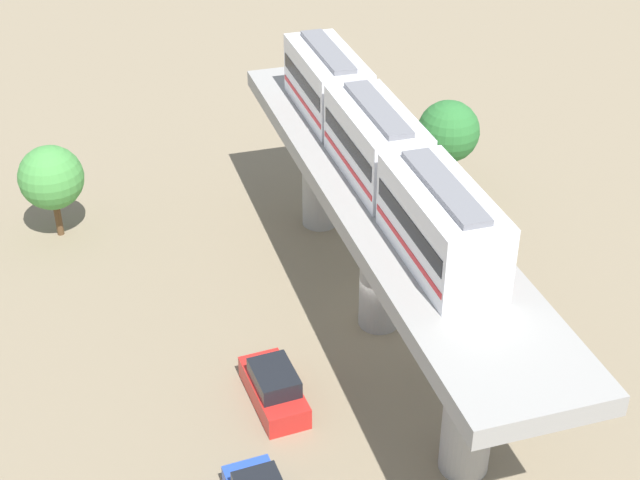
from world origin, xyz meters
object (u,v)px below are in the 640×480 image
Objects in this scene: parked_car_red at (274,388)px; tree_mid_lot at (448,132)px; train at (376,143)px; tree_near_viaduct at (51,178)px.

tree_mid_lot is (-13.99, -14.65, 2.97)m from parked_car_red.
train is 4.00× the size of tree_near_viaduct.
train is 11.14m from parked_car_red.
tree_near_viaduct reaches higher than parked_car_red.
tree_mid_lot reaches higher than parked_car_red.
tree_near_viaduct is at bearing -3.91° from tree_mid_lot.
parked_car_red is at bearing 115.42° from tree_near_viaduct.
train reaches higher than tree_near_viaduct.
tree_near_viaduct is at bearing -68.63° from parked_car_red.
train reaches higher than tree_mid_lot.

